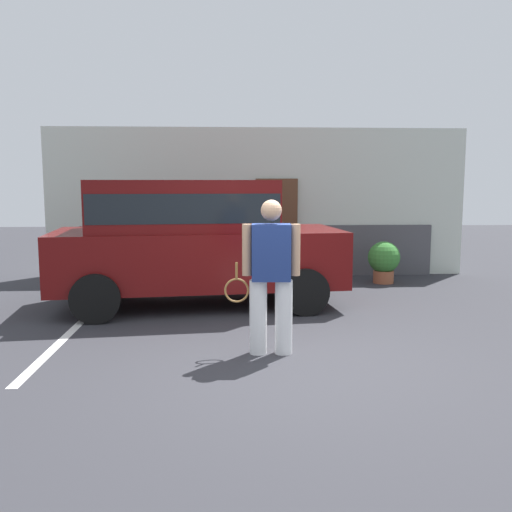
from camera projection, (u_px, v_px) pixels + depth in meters
ground_plane at (287, 362)px, 6.27m from camera, size 40.00×40.00×0.00m
parking_stripe_0 at (73, 330)px, 7.61m from camera, size 0.12×4.40×0.01m
house_frontage at (258, 207)px, 12.04m from camera, size 9.02×0.40×3.18m
parked_suv at (192, 236)px, 9.02m from camera, size 4.77×2.55×2.05m
tennis_player_man at (271, 275)px, 6.46m from camera, size 0.92×0.31×1.82m
potted_plant_by_porch at (384, 260)px, 11.16m from camera, size 0.64×0.64×0.84m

